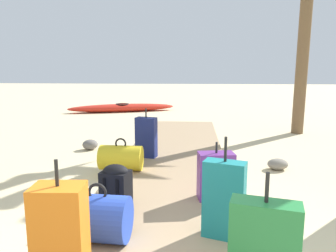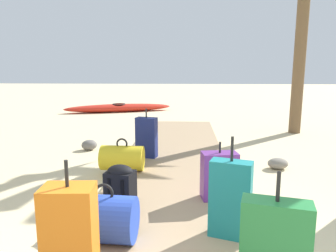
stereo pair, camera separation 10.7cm
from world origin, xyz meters
TOP-DOWN VIEW (x-y plane):
  - ground_plane at (0.00, 3.03)m, footprint 60.00×60.00m
  - boardwalk at (0.00, 3.79)m, footprint 1.64×7.57m
  - suitcase_green at (0.74, 0.61)m, footprint 0.45×0.26m
  - suitcase_purple at (0.56, 2.20)m, footprint 0.42×0.28m
  - duffel_bag_yellow at (-0.73, 3.14)m, footprint 0.61×0.37m
  - backpack_black at (-0.47, 1.77)m, footprint 0.32×0.28m
  - suitcase_orange at (-0.57, 0.67)m, footprint 0.36×0.26m
  - duffel_bag_blue at (-0.48, 1.22)m, footprint 0.54×0.42m
  - suitcase_teal at (0.57, 1.36)m, footprint 0.38×0.26m
  - suitcase_navy at (-0.47, 3.86)m, footprint 0.37×0.24m
  - kayak at (-2.27, 10.14)m, footprint 3.85×1.95m
  - rock_left_far at (-1.65, 4.57)m, footprint 0.37×0.36m
  - rock_right_near at (1.60, 3.59)m, footprint 0.37×0.33m

SIDE VIEW (x-z plane):
  - ground_plane at x=0.00m, z-range 0.00..0.00m
  - boardwalk at x=0.00m, z-range 0.00..0.08m
  - rock_right_near at x=1.60m, z-range 0.00..0.17m
  - rock_left_far at x=-1.65m, z-range 0.00..0.19m
  - kayak at x=-2.27m, z-range 0.00..0.29m
  - duffel_bag_yellow at x=-0.73m, z-range 0.03..0.49m
  - duffel_bag_blue at x=-0.48m, z-range 0.03..0.53m
  - backpack_black at x=-0.47m, z-range 0.09..0.59m
  - suitcase_purple at x=0.56m, z-range 0.02..0.67m
  - suitcase_green at x=0.74m, z-range -0.01..0.82m
  - suitcase_navy at x=-0.47m, z-range 0.01..0.81m
  - suitcase_teal at x=0.57m, z-range -0.02..0.86m
  - suitcase_orange at x=-0.57m, z-range -0.01..0.85m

